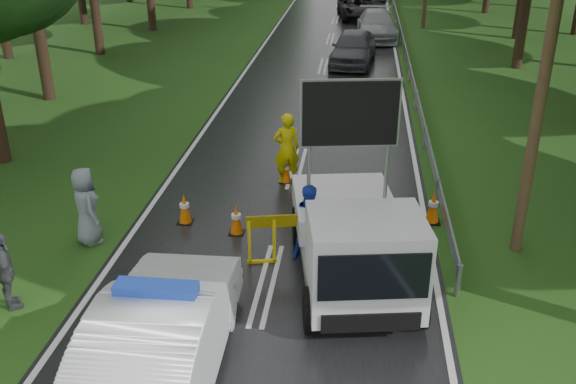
# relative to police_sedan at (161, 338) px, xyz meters

# --- Properties ---
(ground) EXTENTS (160.00, 160.00, 0.00)m
(ground) POSITION_rel_police_sedan_xyz_m (1.21, 2.95, -0.83)
(ground) COLOR #1B3F12
(ground) RESTS_ON ground
(road) EXTENTS (7.00, 140.00, 0.02)m
(road) POSITION_rel_police_sedan_xyz_m (1.21, 32.95, -0.82)
(road) COLOR black
(road) RESTS_ON ground
(guardrail) EXTENTS (0.12, 60.06, 0.70)m
(guardrail) POSITION_rel_police_sedan_xyz_m (4.91, 32.62, -0.29)
(guardrail) COLOR gray
(guardrail) RESTS_ON ground
(utility_pole_near) EXTENTS (1.40, 0.24, 10.00)m
(utility_pole_near) POSITION_rel_police_sedan_xyz_m (6.41, 4.95, 4.23)
(utility_pole_near) COLOR #4C3223
(utility_pole_near) RESTS_ON ground
(police_sedan) EXTENTS (1.88, 5.07, 1.82)m
(police_sedan) POSITION_rel_police_sedan_xyz_m (0.00, 0.00, 0.00)
(police_sedan) COLOR white
(police_sedan) RESTS_ON ground
(work_truck) EXTENTS (2.85, 5.05, 3.81)m
(work_truck) POSITION_rel_police_sedan_xyz_m (2.91, 3.09, 0.20)
(work_truck) COLOR gray
(work_truck) RESTS_ON ground
(barrier) EXTENTS (2.63, 0.64, 1.11)m
(barrier) POSITION_rel_police_sedan_xyz_m (2.01, 3.95, 0.01)
(barrier) COLOR yellow
(barrier) RESTS_ON ground
(officer) EXTENTS (0.82, 0.67, 1.94)m
(officer) POSITION_rel_police_sedan_xyz_m (1.03, 7.95, 0.14)
(officer) COLOR #D0C30B
(officer) RESTS_ON ground
(civilian) EXTENTS (0.97, 0.86, 1.66)m
(civilian) POSITION_rel_police_sedan_xyz_m (1.98, 4.12, -0.01)
(civilian) COLOR #1B36B5
(civilian) RESTS_ON ground
(bystander_mid) EXTENTS (0.88, 0.95, 1.56)m
(bystander_mid) POSITION_rel_police_sedan_xyz_m (-3.43, 1.64, -0.05)
(bystander_mid) COLOR #42444A
(bystander_mid) RESTS_ON ground
(bystander_right) EXTENTS (0.98, 1.03, 1.77)m
(bystander_right) POSITION_rel_police_sedan_xyz_m (-2.94, 4.22, 0.05)
(bystander_right) COLOR gray
(bystander_right) RESTS_ON ground
(queue_car_first) EXTENTS (2.25, 4.68, 1.54)m
(queue_car_first) POSITION_rel_police_sedan_xyz_m (2.51, 21.47, -0.06)
(queue_car_first) COLOR #3F4146
(queue_car_first) RESTS_ON ground
(queue_car_second) EXTENTS (2.22, 5.09, 1.46)m
(queue_car_second) POSITION_rel_police_sedan_xyz_m (3.66, 27.47, -0.10)
(queue_car_second) COLOR #9FA1A7
(queue_car_second) RESTS_ON ground
(queue_car_third) EXTENTS (2.90, 5.22, 1.38)m
(queue_car_third) POSITION_rel_police_sedan_xyz_m (2.58, 33.67, -0.14)
(queue_car_third) COLOR black
(queue_car_third) RESTS_ON ground
(cone_center) EXTENTS (0.36, 0.36, 0.75)m
(cone_center) POSITION_rel_police_sedan_xyz_m (0.23, 4.95, -0.47)
(cone_center) COLOR black
(cone_center) RESTS_ON ground
(cone_far) EXTENTS (0.35, 0.35, 0.74)m
(cone_far) POSITION_rel_police_sedan_xyz_m (1.01, 7.95, -0.47)
(cone_far) COLOR black
(cone_far) RESTS_ON ground
(cone_left_mid) EXTENTS (0.36, 0.36, 0.77)m
(cone_left_mid) POSITION_rel_police_sedan_xyz_m (-1.07, 5.35, -0.46)
(cone_left_mid) COLOR black
(cone_left_mid) RESTS_ON ground
(cone_right) EXTENTS (0.38, 0.38, 0.81)m
(cone_right) POSITION_rel_police_sedan_xyz_m (4.71, 6.03, -0.44)
(cone_right) COLOR black
(cone_right) RESTS_ON ground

